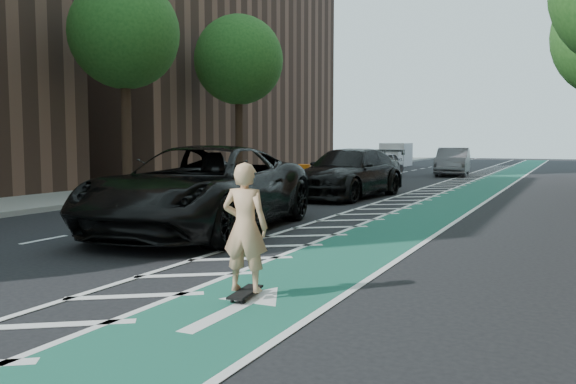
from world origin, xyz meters
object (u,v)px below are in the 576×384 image
Objects in this scene: suv_near at (202,189)px; barrel_a at (243,194)px; suv_far at (348,173)px; skateboarder at (245,227)px.

barrel_a is at bearing 102.67° from suv_near.
skateboarder is at bearing -69.89° from suv_far.
suv_far is 7.50× the size of barrel_a.
skateboarder is 2.11× the size of barrel_a.
suv_far is at bearing -83.39° from skateboarder.
barrel_a is (-1.87, -4.34, -0.49)m from suv_far.
skateboarder is at bearing -59.98° from barrel_a.
suv_near is at bearing -70.57° from barrel_a.
suv_near reaches higher than suv_far.
suv_near is 9.16m from suv_far.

